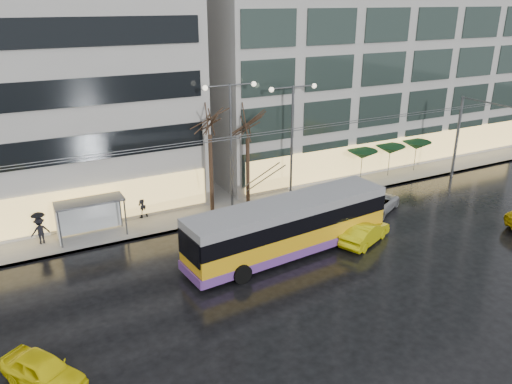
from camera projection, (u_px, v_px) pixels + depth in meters
ground at (283, 285)px, 26.98m from camera, size 140.00×140.00×0.00m
sidewalk at (215, 194)px, 39.40m from camera, size 80.00×10.00×0.15m
kerb at (243, 216)px, 35.30m from camera, size 80.00×0.10×0.15m
building_right at (359, 20)px, 46.31m from camera, size 32.00×14.00×25.00m
trolleybus at (289, 228)px, 29.79m from camera, size 13.39×5.50×6.12m
catenary at (236, 167)px, 32.44m from camera, size 42.24×5.12×7.00m
bus_shelter at (84, 211)px, 31.51m from camera, size 4.20×1.60×2.51m
street_lamp_near at (231, 130)px, 34.61m from camera, size 3.96×0.36×9.03m
street_lamp_far at (292, 126)px, 36.87m from camera, size 3.96×0.36×8.53m
tree_a at (209, 116)px, 33.74m from camera, size 3.20×3.20×8.40m
tree_b at (247, 120)px, 35.44m from camera, size 3.20×3.20×7.70m
parasol_a at (362, 155)px, 41.22m from camera, size 2.50×2.50×2.65m
parasol_b at (390, 150)px, 42.52m from camera, size 2.50×2.50×2.65m
parasol_c at (416, 145)px, 43.81m from camera, size 2.50×2.50×2.65m
taxi_a at (43, 371)px, 19.83m from camera, size 3.40×4.00×1.29m
taxi_b at (365, 233)px, 31.45m from camera, size 4.47×3.06×1.39m
sedan_silver at (378, 202)px, 36.27m from camera, size 5.14×4.14×1.30m
pedestrian_a at (89, 209)px, 32.64m from camera, size 1.16×1.17×2.19m
pedestrian_b at (141, 205)px, 34.70m from camera, size 1.01×0.84×1.88m
pedestrian_c at (40, 227)px, 30.89m from camera, size 1.22×0.95×2.11m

